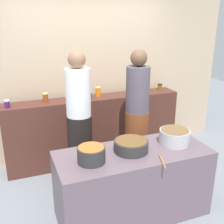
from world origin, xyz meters
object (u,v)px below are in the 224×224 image
Objects in this scene: preserve_jar_0 at (7,104)px; cook_with_tongs at (79,127)px; preserve_jar_4 at (98,92)px; cooking_pot_center at (131,146)px; preserve_jar_2 at (73,95)px; preserve_jar_6 at (147,87)px; preserve_jar_3 at (89,95)px; cook_in_cap at (137,122)px; wooden_spoon at (162,161)px; preserve_jar_5 at (134,91)px; preserve_jar_7 at (160,87)px; cooking_pot_left at (91,155)px; preserve_jar_1 at (45,98)px; cooking_pot_right at (174,137)px.

cook_with_tongs is at bearing -31.77° from preserve_jar_0.
preserve_jar_4 is 0.37× the size of cooking_pot_center.
preserve_jar_4 is at bearing 86.07° from cooking_pot_center.
preserve_jar_2 reaches higher than preserve_jar_0.
preserve_jar_6 is at bearing -0.57° from preserve_jar_2.
preserve_jar_3 is 0.06× the size of cook_in_cap.
preserve_jar_4 is at bearing 4.48° from preserve_jar_0.
cook_with_tongs reaches higher than preserve_jar_4.
wooden_spoon is (0.26, -1.67, -0.28)m from preserve_jar_3.
cooking_pot_center is 0.88m from cook_with_tongs.
preserve_jar_0 is at bearing 179.57° from preserve_jar_5.
wooden_spoon is (-0.46, -1.64, -0.29)m from preserve_jar_5.
cooking_pot_left is (-1.65, -1.49, -0.21)m from preserve_jar_7.
preserve_jar_2 is 1.52m from cooking_pot_left.
preserve_jar_2 is 0.29× the size of cooking_pot_center.
preserve_jar_1 is 0.94× the size of preserve_jar_4.
cooking_pot_right is at bearing -48.38° from preserve_jar_1.
preserve_jar_1 is 1.14× the size of preserve_jar_5.
preserve_jar_3 is 1.24m from preserve_jar_7.
preserve_jar_5 is 0.06× the size of cook_with_tongs.
wooden_spoon is at bearing -74.60° from preserve_jar_2.
cook_in_cap is (0.21, 1.02, 0.03)m from wooden_spoon.
preserve_jar_4 is at bearing 93.15° from wooden_spoon.
preserve_jar_3 reaches higher than preserve_jar_7.
preserve_jar_1 is at bearing 98.73° from cooking_pot_left.
cook_in_cap reaches higher than preserve_jar_7.
preserve_jar_4 is 1.51m from cooking_pot_right.
preserve_jar_0 is 0.52m from preserve_jar_1.
cooking_pot_center is at bearing -47.35° from preserve_jar_0.
cooking_pot_right is 0.49m from wooden_spoon.
preserve_jar_7 is at bearing 0.51° from preserve_jar_1.
cook_with_tongs is at bearing -126.67° from preserve_jar_4.
cooking_pot_left is at bearing -61.90° from preserve_jar_0.
cook_in_cap is at bearing -54.09° from preserve_jar_3.
preserve_jar_1 is 0.94× the size of preserve_jar_6.
preserve_jar_1 is 1.58m from cooking_pot_center.
wooden_spoon is 1.04m from cook_in_cap.
cooking_pot_left is 0.16× the size of cook_with_tongs.
preserve_jar_4 is (0.80, 0.03, 0.00)m from preserve_jar_1.
cooking_pot_right is 0.71m from cook_in_cap.
preserve_jar_1 reaches higher than cooking_pot_center.
preserve_jar_7 is (1.08, -0.01, -0.02)m from preserve_jar_4.
preserve_jar_3 is at bearing -20.41° from preserve_jar_2.
cooking_pot_left is 1.16m from cook_in_cap.
preserve_jar_2 is 1.84m from wooden_spoon.
cook_in_cap is (-0.25, -0.62, -0.26)m from preserve_jar_5.
preserve_jar_5 reaches higher than preserve_jar_2.
preserve_jar_0 is 1.76m from cook_in_cap.
preserve_jar_1 is 1.32× the size of preserve_jar_7.
preserve_jar_5 is at bearing -168.43° from preserve_jar_7.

